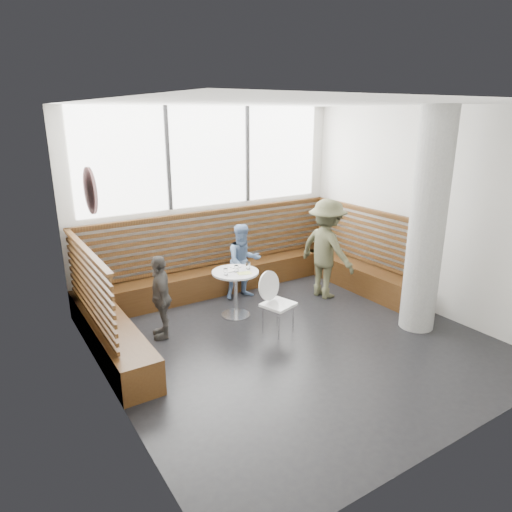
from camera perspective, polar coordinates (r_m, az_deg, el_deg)
room at (r=6.00m, az=5.11°, el=3.07°), size 5.00×5.00×3.20m
booth at (r=7.77m, az=-3.06°, el=-2.73°), size 5.00×2.50×1.44m
concrete_column at (r=6.88m, az=20.63°, el=3.87°), size 0.50×0.50×3.20m
wall_art at (r=5.17m, az=-20.02°, el=7.69°), size 0.03×0.50×0.50m
cafe_table at (r=7.12m, az=-2.58°, el=-3.53°), size 0.73×0.73×0.75m
cafe_chair at (r=6.63m, az=2.47°, el=-5.18°), size 0.44×0.43×0.91m
adult_man at (r=7.89m, az=8.82°, el=0.87°), size 0.77×1.18×1.72m
child_back at (r=7.81m, az=-1.58°, el=-0.70°), size 0.69×0.56×1.30m
child_left at (r=6.59m, az=-11.81°, el=-5.00°), size 0.48×0.77×1.22m
plate_near at (r=7.08m, az=-3.43°, el=-1.81°), size 0.19×0.19×0.01m
plate_far at (r=7.25m, az=-2.58°, el=-1.31°), size 0.19×0.19×0.01m
glass_left at (r=6.89m, az=-3.82°, el=-1.98°), size 0.06×0.06×0.10m
glass_mid at (r=7.01m, az=-2.46°, el=-1.59°), size 0.07×0.07×0.10m
glass_right at (r=7.14m, az=-1.01°, el=-1.19°), size 0.07×0.07×0.11m
menu_card at (r=6.96m, az=-1.46°, el=-2.15°), size 0.24×0.19×0.00m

